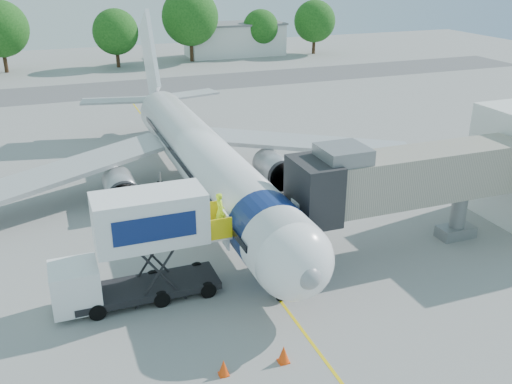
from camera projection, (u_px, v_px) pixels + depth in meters
name	position (u px, v px, depth m)	size (l,w,h in m)	color
ground	(221.00, 222.00, 36.17)	(160.00, 160.00, 0.00)	gray
guidance_line	(221.00, 222.00, 36.16)	(0.15, 70.00, 0.01)	yellow
taxiway_strip	(122.00, 89.00, 72.45)	(120.00, 10.00, 0.01)	#59595B
aircraft	(202.00, 158.00, 38.60)	(34.17, 37.73, 11.35)	white
jet_bridge	(398.00, 179.00, 31.07)	(13.90, 3.20, 6.60)	#A7A18F
catering_hiloader	(138.00, 249.00, 27.01)	(8.50, 2.44, 5.50)	black
safety_cone_a	(284.00, 354.00, 23.53)	(0.50, 0.50, 0.79)	#FF480D
safety_cone_b	(224.00, 368.00, 22.82)	(0.45, 0.45, 0.71)	#FF480D
outbuilding_right	(235.00, 39.00, 95.90)	(16.40, 7.40, 5.30)	silver
tree_c	(0.00, 29.00, 80.14)	(7.94, 7.94, 10.13)	#382314
tree_d	(115.00, 32.00, 84.45)	(6.73, 6.73, 8.57)	#382314
tree_e	(190.00, 17.00, 88.67)	(8.80, 8.80, 11.23)	#382314
tree_f	(261.00, 28.00, 94.87)	(5.92, 5.92, 7.55)	#382314
tree_g	(315.00, 21.00, 96.31)	(6.98, 6.98, 8.90)	#382314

